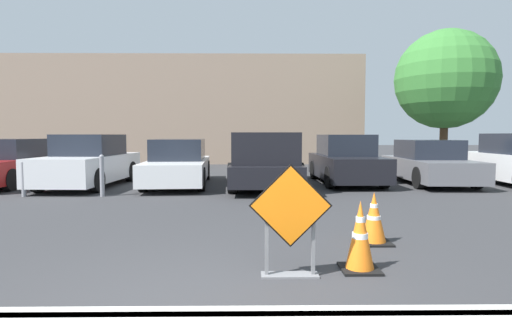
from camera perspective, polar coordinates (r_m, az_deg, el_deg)
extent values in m
plane|color=#333335|center=(13.24, -2.94, -3.17)|extent=(96.00, 96.00, 0.00)
cube|color=beige|center=(3.52, -9.82, -21.56)|extent=(30.80, 0.20, 0.14)
cube|color=black|center=(4.37, 4.96, -6.50)|extent=(0.91, 0.02, 0.91)
cube|color=orange|center=(4.35, 4.98, -6.53)|extent=(0.86, 0.02, 0.86)
cube|color=slate|center=(4.61, 4.84, -16.05)|extent=(0.64, 0.20, 0.02)
cube|color=slate|center=(4.48, 1.53, -11.45)|extent=(0.04, 0.04, 0.80)
cube|color=slate|center=(4.53, 8.18, -11.32)|extent=(0.04, 0.04, 0.80)
cube|color=black|center=(4.93, 14.57, -14.81)|extent=(0.44, 0.44, 0.03)
cone|color=orange|center=(4.82, 14.64, -10.22)|extent=(0.32, 0.32, 0.78)
cylinder|color=white|center=(4.78, 14.68, -8.22)|extent=(0.10, 0.10, 0.07)
cylinder|color=white|center=(4.82, 14.64, -10.40)|extent=(0.18, 0.18, 0.07)
cube|color=black|center=(6.12, 16.42, -11.18)|extent=(0.48, 0.48, 0.03)
cone|color=orange|center=(6.04, 16.48, -7.76)|extent=(0.35, 0.35, 0.71)
cylinder|color=white|center=(6.01, 16.51, -6.30)|extent=(0.11, 0.11, 0.06)
cylinder|color=white|center=(6.04, 16.48, -7.90)|extent=(0.20, 0.20, 0.06)
cube|color=maroon|center=(14.56, -32.14, -1.11)|extent=(1.97, 4.30, 0.66)
cube|color=#1E232D|center=(14.62, -32.01, 1.40)|extent=(1.70, 2.00, 0.60)
cylinder|color=black|center=(13.01, -31.74, -2.44)|extent=(0.21, 0.63, 0.63)
cylinder|color=black|center=(15.35, -26.85, -1.44)|extent=(0.21, 0.63, 0.63)
cylinder|color=black|center=(16.15, -32.42, -1.39)|extent=(0.21, 0.63, 0.63)
cube|color=silver|center=(13.13, -22.76, -1.03)|extent=(1.95, 4.31, 0.76)
cube|color=#1E232D|center=(13.19, -22.64, 2.02)|extent=(1.64, 2.02, 0.63)
cylinder|color=black|center=(11.63, -21.78, -2.71)|extent=(0.23, 0.68, 0.67)
cylinder|color=black|center=(12.37, -28.70, -2.53)|extent=(0.23, 0.68, 0.67)
cylinder|color=black|center=(14.06, -17.49, -1.56)|extent=(0.23, 0.68, 0.67)
cylinder|color=black|center=(14.68, -23.49, -1.48)|extent=(0.23, 0.68, 0.67)
cube|color=white|center=(12.66, -11.02, -1.33)|extent=(2.03, 4.71, 0.61)
cube|color=#1E232D|center=(12.73, -11.00, 1.50)|extent=(1.66, 2.21, 0.64)
cylinder|color=black|center=(11.18, -7.79, -2.73)|extent=(0.24, 0.68, 0.67)
cylinder|color=black|center=(11.39, -15.86, -2.72)|extent=(0.24, 0.68, 0.67)
cylinder|color=black|center=(14.03, -7.09, -1.44)|extent=(0.24, 0.68, 0.67)
cylinder|color=black|center=(14.19, -13.55, -1.46)|extent=(0.24, 0.68, 0.67)
cube|color=black|center=(12.25, 1.16, -1.36)|extent=(1.95, 5.23, 0.55)
cube|color=black|center=(11.04, 1.33, 1.73)|extent=(1.78, 2.09, 0.85)
cube|color=black|center=(14.46, 0.90, 1.39)|extent=(1.83, 0.11, 0.45)
cube|color=black|center=(13.32, 4.97, 1.18)|extent=(0.11, 2.51, 0.45)
cube|color=black|center=(13.27, -2.93, 1.18)|extent=(0.11, 2.51, 0.45)
cylinder|color=black|center=(10.77, 6.13, -2.55)|extent=(0.24, 0.82, 0.82)
cylinder|color=black|center=(10.71, -3.37, -2.56)|extent=(0.24, 0.82, 0.82)
cylinder|color=black|center=(13.87, 4.64, -1.16)|extent=(0.24, 0.82, 0.82)
cylinder|color=black|center=(13.83, -2.71, -1.17)|extent=(0.24, 0.82, 0.82)
cube|color=black|center=(13.20, 12.71, -0.92)|extent=(1.83, 4.13, 0.72)
cube|color=#1E232D|center=(13.26, 12.64, 2.11)|extent=(1.57, 1.91, 0.67)
cylinder|color=black|center=(12.25, 17.82, -2.36)|extent=(0.21, 0.66, 0.65)
cylinder|color=black|center=(11.80, 10.50, -2.46)|extent=(0.21, 0.66, 0.65)
cylinder|color=black|center=(14.65, 14.47, -1.34)|extent=(0.21, 0.66, 0.65)
cylinder|color=black|center=(14.28, 8.31, -1.39)|extent=(0.21, 0.66, 0.65)
cube|color=slate|center=(13.99, 23.46, -1.08)|extent=(1.94, 4.41, 0.62)
cube|color=#1E232D|center=(14.06, 23.36, 1.44)|extent=(1.64, 2.06, 0.60)
cylinder|color=black|center=(13.13, 28.96, -2.26)|extent=(0.22, 0.65, 0.65)
cylinder|color=black|center=(12.46, 22.26, -2.37)|extent=(0.22, 0.65, 0.65)
cylinder|color=black|center=(15.56, 24.39, -1.28)|extent=(0.22, 0.65, 0.65)
cylinder|color=black|center=(14.99, 18.61, -1.32)|extent=(0.22, 0.65, 0.65)
cylinder|color=black|center=(15.58, 28.57, -1.40)|extent=(0.23, 0.65, 0.64)
cylinder|color=gray|center=(10.83, -21.13, -2.24)|extent=(0.11, 0.11, 1.01)
sphere|color=gray|center=(10.79, -21.20, 0.43)|extent=(0.12, 0.12, 0.12)
cylinder|color=gray|center=(11.67, -30.27, -2.45)|extent=(0.11, 0.11, 0.86)
sphere|color=gray|center=(11.64, -30.33, -0.35)|extent=(0.12, 0.12, 0.12)
cube|color=gray|center=(23.95, -10.22, 6.76)|extent=(19.89, 5.00, 5.80)
cylinder|color=#513823|center=(18.44, 25.20, 2.03)|extent=(0.32, 0.32, 2.33)
sphere|color=#387A33|center=(18.57, 25.43, 10.35)|extent=(4.07, 4.07, 4.07)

